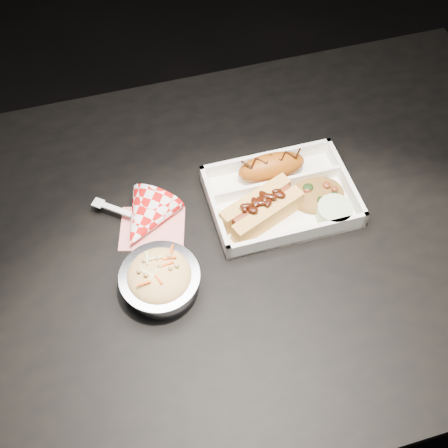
{
  "coord_description": "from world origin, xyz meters",
  "views": [
    {
      "loc": [
        -0.18,
        -0.5,
        1.56
      ],
      "look_at": [
        -0.04,
        -0.02,
        0.81
      ],
      "focal_mm": 45.0,
      "sensor_mm": 36.0,
      "label": 1
    }
  ],
  "objects": [
    {
      "name": "hotdog",
      "position": [
        0.04,
        0.01,
        0.78
      ],
      "size": [
        0.15,
        0.11,
        0.06
      ],
      "rotation": [
        0.0,
        0.0,
        0.38
      ],
      "color": "gold",
      "rests_on": "food_tray"
    },
    {
      "name": "cupcake_liner",
      "position": [
        0.16,
        -0.02,
        0.77
      ],
      "size": [
        0.06,
        0.06,
        0.03
      ],
      "primitive_type": "cylinder",
      "color": "#B8D7A3",
      "rests_on": "food_tray"
    },
    {
      "name": "dining_table",
      "position": [
        0.0,
        0.0,
        0.66
      ],
      "size": [
        1.2,
        0.8,
        0.75
      ],
      "color": "black",
      "rests_on": "ground"
    },
    {
      "name": "fried_rice_mound",
      "position": [
        0.15,
        0.03,
        0.77
      ],
      "size": [
        0.1,
        0.08,
        0.03
      ],
      "primitive_type": "ellipsoid",
      "rotation": [
        0.0,
        0.0,
        -0.0
      ],
      "color": "olive",
      "rests_on": "food_tray"
    },
    {
      "name": "foil_coleslaw_cup",
      "position": [
        -0.16,
        -0.07,
        0.78
      ],
      "size": [
        0.13,
        0.13,
        0.07
      ],
      "color": "silver",
      "rests_on": "dining_table"
    },
    {
      "name": "fried_pastry",
      "position": [
        0.08,
        0.1,
        0.78
      ],
      "size": [
        0.12,
        0.05,
        0.05
      ],
      "primitive_type": "ellipsoid",
      "rotation": [
        0.0,
        0.0,
        -0.0
      ],
      "color": "#A24F10",
      "rests_on": "food_tray"
    },
    {
      "name": "napkin_fork",
      "position": [
        -0.16,
        0.05,
        0.77
      ],
      "size": [
        0.16,
        0.15,
        0.1
      ],
      "rotation": [
        0.0,
        0.0,
        -0.67
      ],
      "color": "red",
      "rests_on": "dining_table"
    },
    {
      "name": "floor",
      "position": [
        0.0,
        0.0,
        -0.03
      ],
      "size": [
        4.0,
        4.0,
        0.05
      ],
      "primitive_type": "cube",
      "color": "black",
      "rests_on": "ground"
    },
    {
      "name": "food_tray",
      "position": [
        0.08,
        0.04,
        0.76
      ],
      "size": [
        0.25,
        0.18,
        0.04
      ],
      "rotation": [
        0.0,
        0.0,
        -0.0
      ],
      "color": "white",
      "rests_on": "dining_table"
    }
  ]
}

